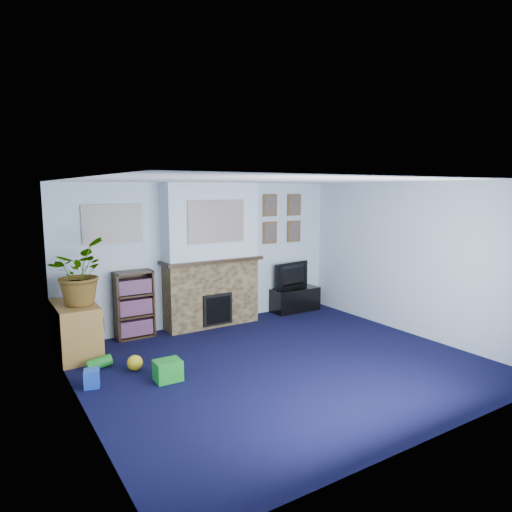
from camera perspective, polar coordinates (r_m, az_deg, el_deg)
floor at (r=6.23m, az=3.19°, el=-13.26°), size 5.00×4.50×0.01m
ceiling at (r=5.80m, az=3.39°, el=9.38°), size 5.00×4.50×0.01m
wall_back at (r=7.82m, az=-6.30°, el=0.26°), size 5.00×0.04×2.40m
wall_front at (r=4.31m, az=20.99°, el=-6.92°), size 5.00×0.04×2.40m
wall_left at (r=4.92m, az=-21.29°, el=-5.08°), size 0.04×4.50×2.40m
wall_right at (r=7.60m, az=18.84°, el=-0.37°), size 0.04×4.50×2.40m
chimney_breast at (r=7.64m, az=-5.63°, el=-0.04°), size 1.72×0.50×2.40m
collage_main at (r=7.38m, az=-4.97°, el=4.33°), size 1.00×0.03×0.68m
collage_left at (r=7.21m, az=-17.51°, el=3.88°), size 0.90×0.03×0.58m
portrait_tl at (r=8.37m, az=1.75°, el=6.34°), size 0.30×0.03×0.40m
portrait_tr at (r=8.69m, az=4.78°, el=6.39°), size 0.30×0.03×0.40m
portrait_bl at (r=8.41m, az=1.73°, el=2.93°), size 0.30×0.03×0.40m
portrait_br at (r=8.72m, az=4.74°, el=3.11°), size 0.30×0.03×0.40m
tv_stand at (r=8.72m, az=4.90°, el=-5.40°), size 0.93×0.39×0.44m
television at (r=8.64m, az=4.86°, el=-2.44°), size 0.84×0.23×0.48m
bookshelf at (r=7.35m, az=-14.99°, el=-6.05°), size 0.58×0.28×1.05m
sideboard at (r=6.85m, az=-21.58°, el=-8.74°), size 0.53×0.95×0.74m
potted_plant at (r=6.62m, az=-21.46°, el=-1.89°), size 0.89×0.96×0.88m
mantel_clock at (r=7.58m, az=-5.67°, el=0.17°), size 0.11×0.07×0.16m
mantel_candle at (r=7.73m, az=-3.47°, el=0.43°), size 0.05×0.05×0.16m
mantel_teddy at (r=7.34m, az=-9.80°, el=-0.22°), size 0.13×0.13×0.13m
mantel_can at (r=7.92m, az=-1.07°, el=0.49°), size 0.06×0.06×0.11m
green_crate at (r=5.77m, az=-10.96°, el=-13.72°), size 0.32×0.26×0.25m
toy_ball at (r=6.17m, az=-14.90°, el=-12.87°), size 0.20×0.20×0.20m
toy_block at (r=5.83m, az=-19.84°, el=-14.16°), size 0.21×0.21×0.21m
toy_tube at (r=6.38m, az=-18.99°, el=-12.54°), size 0.33×0.14×0.19m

